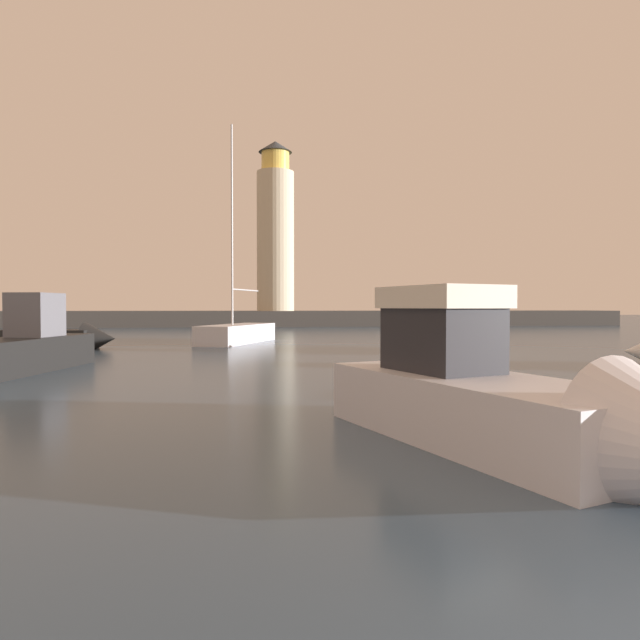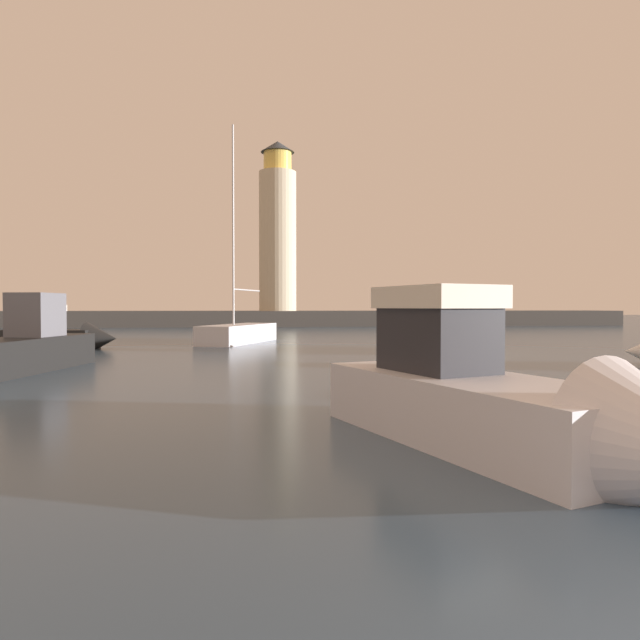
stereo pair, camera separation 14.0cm
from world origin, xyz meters
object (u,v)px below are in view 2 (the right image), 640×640
Objects in this scene: lighthouse at (278,231)px; motorboat_2 at (435,337)px; sailboat_moored at (239,333)px; motorboat_5 at (512,405)px; motorboat_0 at (62,334)px; motorboat_3 at (12,349)px.

lighthouse is 3.08× the size of motorboat_2.
lighthouse is 1.47× the size of sailboat_moored.
sailboat_moored is (-4.65, 27.22, -0.14)m from motorboat_5.
lighthouse is 3.14× the size of motorboat_0.
motorboat_2 is 0.81× the size of motorboat_3.
motorboat_2 is 20.48m from motorboat_5.
motorboat_5 is (11.84, -11.93, -0.04)m from motorboat_3.
motorboat_2 is at bearing 24.31° from motorboat_3.
motorboat_0 is (-13.02, -33.85, -10.19)m from lighthouse.
motorboat_2 is (19.28, -3.39, -0.10)m from motorboat_0.
sailboat_moored reaches higher than motorboat_3.
lighthouse is 47.49m from motorboat_3.
lighthouse reaches higher than motorboat_2.
lighthouse reaches higher than motorboat_0.
lighthouse reaches higher than sailboat_moored.
motorboat_2 is at bearing 74.55° from motorboat_5.
motorboat_2 is 0.48× the size of sailboat_moored.
motorboat_0 is at bearing -111.04° from lighthouse.
motorboat_0 is 10.04m from sailboat_moored.
motorboat_0 is 0.80× the size of motorboat_3.
motorboat_3 is at bearing -155.69° from motorboat_2.
motorboat_3 is at bearing -79.96° from motorboat_0.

